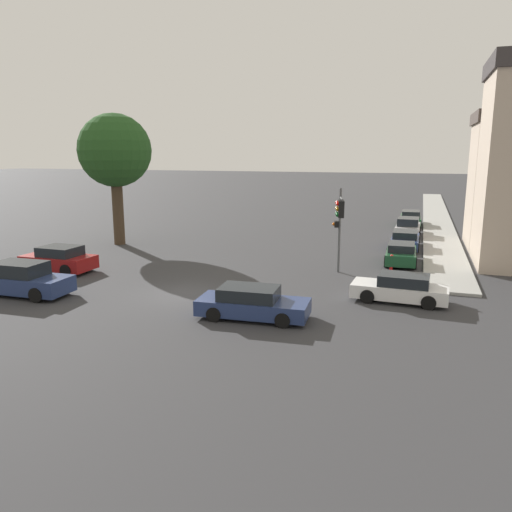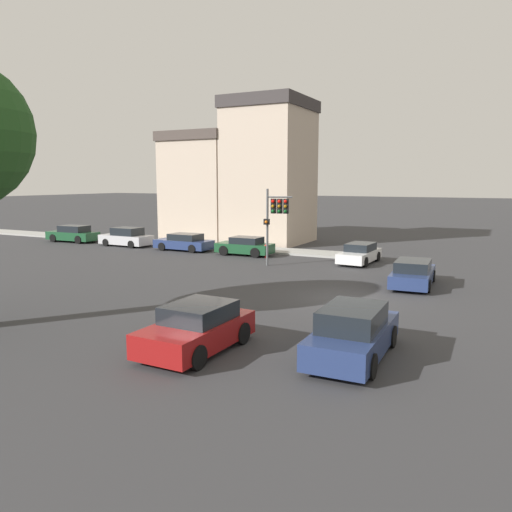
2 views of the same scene
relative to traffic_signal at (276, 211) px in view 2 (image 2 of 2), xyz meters
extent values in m
plane|color=#333335|center=(-6.44, -6.34, -3.40)|extent=(300.00, 300.00, 0.00)
cube|color=#9E9E99|center=(5.89, 27.52, -3.32)|extent=(2.64, 60.00, 0.15)
cube|color=#BCA893|center=(10.91, 5.61, 2.13)|extent=(6.80, 6.16, 11.05)
cube|color=#383333|center=(10.91, 5.61, 8.14)|extent=(7.08, 6.41, 0.98)
cube|color=#BCA893|center=(11.43, 11.88, 0.93)|extent=(7.83, 6.13, 8.65)
cube|color=#473D38|center=(11.43, 11.88, 5.66)|extent=(8.14, 6.37, 0.82)
cylinder|color=#515456|center=(-0.07, 0.56, -1.01)|extent=(0.14, 0.14, 4.77)
cylinder|color=#515456|center=(0.09, -0.20, 0.87)|extent=(0.41, 1.54, 0.10)
cube|color=black|center=(0.01, 0.18, 0.32)|extent=(0.35, 0.35, 0.90)
sphere|color=red|center=(-0.18, 0.14, 0.62)|extent=(0.20, 0.20, 0.20)
sphere|color=#99660F|center=(-0.18, 0.14, 0.32)|extent=(0.20, 0.20, 0.20)
sphere|color=#0F511E|center=(-0.18, 0.14, 0.02)|extent=(0.20, 0.20, 0.20)
cube|color=black|center=(0.09, -0.20, 0.32)|extent=(0.35, 0.35, 0.90)
sphere|color=red|center=(-0.10, -0.24, 0.62)|extent=(0.20, 0.20, 0.20)
sphere|color=#99660F|center=(-0.10, -0.24, 0.32)|extent=(0.20, 0.20, 0.20)
sphere|color=#0F511E|center=(-0.10, -0.24, 0.02)|extent=(0.20, 0.20, 0.20)
cube|color=black|center=(0.17, -0.58, 0.32)|extent=(0.35, 0.35, 0.90)
sphere|color=red|center=(-0.02, -0.62, 0.62)|extent=(0.20, 0.20, 0.20)
sphere|color=#99660F|center=(-0.02, -0.62, 0.32)|extent=(0.20, 0.20, 0.20)
sphere|color=#0F511E|center=(-0.02, -0.62, 0.02)|extent=(0.20, 0.20, 0.20)
cube|color=black|center=(-0.25, 0.52, -0.63)|extent=(0.29, 0.39, 0.35)
sphere|color=orange|center=(-0.38, 0.50, -0.63)|extent=(0.18, 0.18, 0.18)
cube|color=navy|center=(-2.13, -8.60, -2.91)|extent=(4.67, 2.09, 0.63)
cube|color=black|center=(-2.31, -8.61, -2.34)|extent=(2.47, 1.74, 0.52)
cylinder|color=black|center=(-0.76, -7.66, -3.09)|extent=(0.62, 0.26, 0.61)
cylinder|color=black|center=(-0.66, -9.37, -3.09)|extent=(0.62, 0.26, 0.61)
cylinder|color=black|center=(-3.60, -7.82, -3.09)|extent=(0.62, 0.26, 0.61)
cylinder|color=black|center=(-3.50, -9.54, -3.09)|extent=(0.62, 0.26, 0.61)
cube|color=silver|center=(3.50, -4.32, -2.91)|extent=(4.33, 1.92, 0.62)
cube|color=black|center=(3.67, -4.33, -2.36)|extent=(2.29, 1.61, 0.49)
cylinder|color=black|center=(2.14, -5.04, -3.08)|extent=(0.65, 0.25, 0.64)
cylinder|color=black|center=(2.22, -3.45, -3.08)|extent=(0.65, 0.25, 0.64)
cylinder|color=black|center=(4.77, -5.18, -3.08)|extent=(0.65, 0.25, 0.64)
cylinder|color=black|center=(4.85, -3.59, -3.08)|extent=(0.65, 0.25, 0.64)
cube|color=navy|center=(-13.67, -8.82, -2.82)|extent=(4.66, 1.93, 0.76)
cube|color=black|center=(-13.85, -8.82, -2.12)|extent=(2.44, 1.66, 0.64)
cylinder|color=black|center=(-12.25, -7.92, -3.05)|extent=(0.71, 0.23, 0.70)
cylinder|color=black|center=(-12.21, -9.65, -3.05)|extent=(0.71, 0.23, 0.70)
cylinder|color=black|center=(-15.12, -7.98, -3.05)|extent=(0.71, 0.23, 0.70)
cylinder|color=black|center=(-15.08, -9.71, -3.05)|extent=(0.71, 0.23, 0.70)
cube|color=maroon|center=(-15.33, -4.32, -2.83)|extent=(4.13, 2.04, 0.75)
cube|color=black|center=(-15.17, -4.32, -2.18)|extent=(2.17, 1.76, 0.54)
cylinder|color=black|center=(-16.62, -5.20, -3.04)|extent=(0.71, 0.24, 0.71)
cylinder|color=black|center=(-16.58, -3.37, -3.04)|extent=(0.71, 0.24, 0.71)
cylinder|color=black|center=(-14.09, -5.26, -3.04)|extent=(0.71, 0.24, 0.71)
cylinder|color=black|center=(-14.04, -3.43, -3.04)|extent=(0.71, 0.24, 0.71)
cube|color=#194728|center=(3.24, 3.94, -2.87)|extent=(1.80, 4.05, 0.66)
cube|color=black|center=(3.25, 3.78, -2.31)|extent=(1.56, 2.12, 0.46)
cylinder|color=black|center=(2.41, 5.17, -3.04)|extent=(0.23, 0.71, 0.71)
cylinder|color=black|center=(4.03, 5.20, -3.04)|extent=(0.23, 0.71, 0.71)
cylinder|color=black|center=(2.45, 2.68, -3.04)|extent=(0.23, 0.71, 0.71)
cylinder|color=black|center=(4.07, 2.70, -3.04)|extent=(0.23, 0.71, 0.71)
cube|color=navy|center=(3.31, 9.24, -2.91)|extent=(1.89, 4.47, 0.64)
cube|color=black|center=(3.31, 9.07, -2.35)|extent=(1.65, 2.33, 0.48)
cylinder|color=black|center=(2.45, 10.63, -3.09)|extent=(0.23, 0.62, 0.62)
cylinder|color=black|center=(4.19, 10.62, -3.09)|extent=(0.23, 0.62, 0.62)
cylinder|color=black|center=(2.43, 7.87, -3.09)|extent=(0.23, 0.62, 0.62)
cylinder|color=black|center=(4.17, 7.86, -3.09)|extent=(0.23, 0.62, 0.62)
cube|color=#B7B7BC|center=(3.34, 14.95, -2.87)|extent=(1.92, 4.39, 0.73)
cube|color=black|center=(3.33, 14.78, -2.19)|extent=(1.66, 2.30, 0.61)
cylinder|color=black|center=(2.51, 16.32, -3.09)|extent=(0.23, 0.61, 0.61)
cylinder|color=black|center=(4.23, 16.28, -3.09)|extent=(0.23, 0.61, 0.61)
cylinder|color=black|center=(2.45, 13.62, -3.09)|extent=(0.23, 0.61, 0.61)
cylinder|color=black|center=(4.16, 13.58, -3.09)|extent=(0.23, 0.61, 0.61)
cube|color=#194728|center=(3.40, 20.96, -2.86)|extent=(1.93, 4.67, 0.70)
cube|color=black|center=(3.41, 20.77, -2.23)|extent=(1.64, 2.45, 0.54)
cylinder|color=black|center=(2.52, 22.36, -3.05)|extent=(0.24, 0.69, 0.69)
cylinder|color=black|center=(4.18, 22.42, -3.05)|extent=(0.24, 0.69, 0.69)
cylinder|color=black|center=(2.62, 19.50, -3.05)|extent=(0.24, 0.69, 0.69)
cylinder|color=black|center=(4.28, 19.56, -3.05)|extent=(0.24, 0.69, 0.69)
cylinder|color=red|center=(2.78, 2.03, -3.02)|extent=(0.20, 0.20, 0.75)
sphere|color=red|center=(2.78, 2.03, -2.59)|extent=(0.22, 0.22, 0.22)
camera|label=1|loc=(4.12, -27.27, 3.34)|focal=35.00mm
camera|label=2|loc=(-27.80, -12.71, 1.84)|focal=35.00mm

